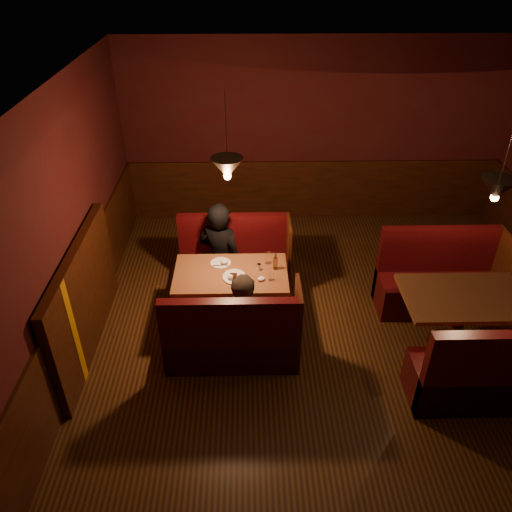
{
  "coord_description": "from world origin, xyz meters",
  "views": [
    {
      "loc": [
        -1.09,
        -4.03,
        4.12
      ],
      "look_at": [
        -0.99,
        0.8,
        0.95
      ],
      "focal_mm": 35.0,
      "sensor_mm": 36.0,
      "label": 1
    }
  ],
  "objects_px": {
    "second_table": "(462,310)",
    "main_bench_far": "(235,264)",
    "main_table": "(232,284)",
    "main_bench_near": "(233,342)",
    "diner_a": "(220,237)",
    "diner_b": "(247,305)",
    "second_bench_near": "(489,378)",
    "second_bench_far": "(437,283)"
  },
  "relations": [
    {
      "from": "main_bench_far",
      "to": "diner_a",
      "type": "bearing_deg",
      "value": -142.12
    },
    {
      "from": "main_table",
      "to": "main_bench_far",
      "type": "height_order",
      "value": "main_bench_far"
    },
    {
      "from": "second_table",
      "to": "main_bench_near",
      "type": "bearing_deg",
      "value": -175.4
    },
    {
      "from": "second_table",
      "to": "diner_a",
      "type": "height_order",
      "value": "diner_a"
    },
    {
      "from": "main_table",
      "to": "main_bench_near",
      "type": "distance_m",
      "value": 0.8
    },
    {
      "from": "main_table",
      "to": "main_bench_far",
      "type": "distance_m",
      "value": 0.8
    },
    {
      "from": "diner_a",
      "to": "second_bench_far",
      "type": "bearing_deg",
      "value": -164.72
    },
    {
      "from": "main_table",
      "to": "second_bench_far",
      "type": "xyz_separation_m",
      "value": [
        2.61,
        0.25,
        -0.21
      ]
    },
    {
      "from": "main_table",
      "to": "diner_a",
      "type": "bearing_deg",
      "value": 104.67
    },
    {
      "from": "second_table",
      "to": "second_bench_far",
      "type": "bearing_deg",
      "value": 87.8
    },
    {
      "from": "main_table",
      "to": "main_bench_near",
      "type": "xyz_separation_m",
      "value": [
        0.02,
        -0.76,
        -0.23
      ]
    },
    {
      "from": "main_table",
      "to": "second_table",
      "type": "relative_size",
      "value": 0.99
    },
    {
      "from": "diner_b",
      "to": "diner_a",
      "type": "bearing_deg",
      "value": 90.08
    },
    {
      "from": "second_bench_near",
      "to": "diner_a",
      "type": "bearing_deg",
      "value": 144.3
    },
    {
      "from": "second_table",
      "to": "second_bench_far",
      "type": "xyz_separation_m",
      "value": [
        0.03,
        0.81,
        -0.23
      ]
    },
    {
      "from": "second_bench_far",
      "to": "diner_a",
      "type": "bearing_deg",
      "value": 172.38
    },
    {
      "from": "main_bench_near",
      "to": "second_bench_near",
      "type": "relative_size",
      "value": 0.99
    },
    {
      "from": "main_bench_near",
      "to": "second_bench_far",
      "type": "height_order",
      "value": "second_bench_far"
    },
    {
      "from": "second_table",
      "to": "main_bench_far",
      "type": "bearing_deg",
      "value": 152.72
    },
    {
      "from": "main_bench_near",
      "to": "main_table",
      "type": "bearing_deg",
      "value": 91.2
    },
    {
      "from": "second_bench_far",
      "to": "diner_b",
      "type": "height_order",
      "value": "diner_b"
    },
    {
      "from": "second_bench_near",
      "to": "diner_b",
      "type": "relative_size",
      "value": 1.07
    },
    {
      "from": "main_bench_far",
      "to": "second_table",
      "type": "bearing_deg",
      "value": -27.28
    },
    {
      "from": "second_bench_far",
      "to": "diner_a",
      "type": "relative_size",
      "value": 0.9
    },
    {
      "from": "second_bench_far",
      "to": "main_bench_far",
      "type": "bearing_deg",
      "value": 168.87
    },
    {
      "from": "main_bench_near",
      "to": "second_table",
      "type": "height_order",
      "value": "main_bench_near"
    },
    {
      "from": "main_bench_far",
      "to": "second_bench_far",
      "type": "relative_size",
      "value": 0.99
    },
    {
      "from": "main_bench_near",
      "to": "second_bench_near",
      "type": "distance_m",
      "value": 2.66
    },
    {
      "from": "second_table",
      "to": "diner_b",
      "type": "height_order",
      "value": "diner_b"
    },
    {
      "from": "main_bench_near",
      "to": "second_bench_near",
      "type": "height_order",
      "value": "second_bench_near"
    },
    {
      "from": "main_table",
      "to": "main_bench_far",
      "type": "bearing_deg",
      "value": 88.79
    },
    {
      "from": "main_bench_far",
      "to": "main_bench_near",
      "type": "relative_size",
      "value": 1.0
    },
    {
      "from": "main_table",
      "to": "diner_b",
      "type": "bearing_deg",
      "value": -73.54
    },
    {
      "from": "main_bench_near",
      "to": "second_table",
      "type": "distance_m",
      "value": 2.58
    },
    {
      "from": "second_table",
      "to": "diner_b",
      "type": "relative_size",
      "value": 0.97
    },
    {
      "from": "main_table",
      "to": "second_table",
      "type": "height_order",
      "value": "main_table"
    },
    {
      "from": "main_bench_far",
      "to": "main_bench_near",
      "type": "xyz_separation_m",
      "value": [
        0.0,
        -1.53,
        0.0
      ]
    },
    {
      "from": "main_table",
      "to": "second_table",
      "type": "distance_m",
      "value": 2.64
    },
    {
      "from": "second_table",
      "to": "diner_a",
      "type": "distance_m",
      "value": 2.99
    },
    {
      "from": "diner_a",
      "to": "diner_b",
      "type": "xyz_separation_m",
      "value": [
        0.33,
        -1.2,
        -0.13
      ]
    },
    {
      "from": "main_bench_far",
      "to": "second_bench_near",
      "type": "distance_m",
      "value": 3.35
    },
    {
      "from": "second_bench_near",
      "to": "diner_b",
      "type": "distance_m",
      "value": 2.59
    }
  ]
}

